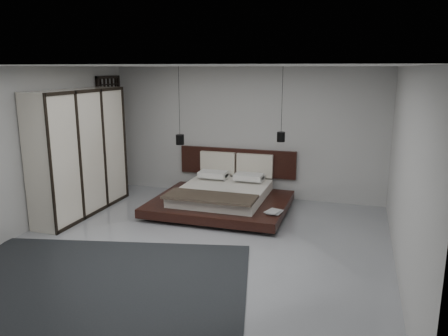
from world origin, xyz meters
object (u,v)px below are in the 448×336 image
(lattice_screen, at_px, (111,135))
(pendant_left, at_px, (180,139))
(bed, at_px, (223,196))
(rug, at_px, (95,285))
(wardrobe, at_px, (80,152))
(pendant_right, at_px, (281,136))

(lattice_screen, relative_size, pendant_left, 1.62)
(bed, bearing_deg, lattice_screen, 169.21)
(rug, bearing_deg, pendant_left, 96.19)
(lattice_screen, xyz_separation_m, rug, (2.16, -4.06, -1.29))
(lattice_screen, bearing_deg, bed, -10.79)
(wardrobe, relative_size, rug, 0.61)
(bed, distance_m, pendant_left, 1.53)
(pendant_left, bearing_deg, lattice_screen, 175.32)
(pendant_left, relative_size, wardrobe, 0.66)
(rug, bearing_deg, lattice_screen, 118.03)
(bed, height_order, wardrobe, wardrobe)
(lattice_screen, xyz_separation_m, pendant_left, (1.74, -0.14, 0.01))
(pendant_left, height_order, pendant_right, same)
(pendant_left, relative_size, rug, 0.41)
(lattice_screen, bearing_deg, rug, -61.97)
(rug, bearing_deg, pendant_right, 66.35)
(bed, bearing_deg, wardrobe, -158.65)
(bed, bearing_deg, rug, -100.38)
(lattice_screen, distance_m, wardrobe, 1.56)
(pendant_right, height_order, rug, pendant_right)
(bed, height_order, pendant_right, pendant_right)
(pendant_right, relative_size, rug, 0.36)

